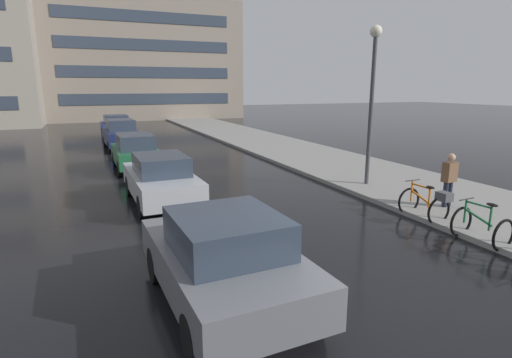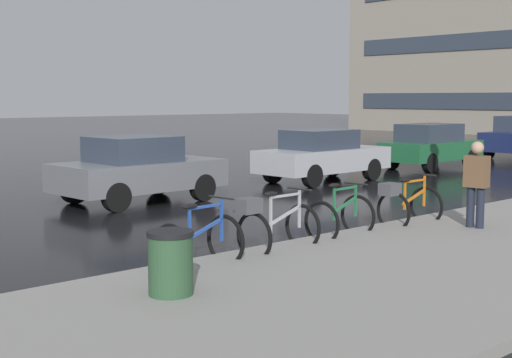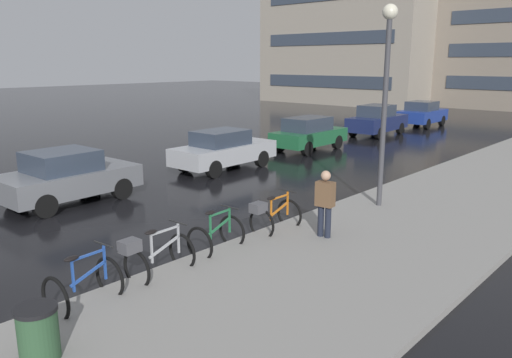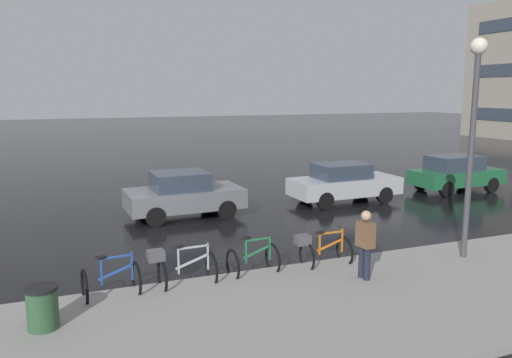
% 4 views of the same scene
% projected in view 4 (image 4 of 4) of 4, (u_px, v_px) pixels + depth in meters
% --- Properties ---
extents(ground_plane, '(140.00, 140.00, 0.00)m').
position_uv_depth(ground_plane, '(155.00, 240.00, 14.23)').
color(ground_plane, black).
extents(bicycle_nearest, '(0.85, 1.14, 1.02)m').
position_uv_depth(bicycle_nearest, '(111.00, 281.00, 10.04)').
color(bicycle_nearest, black).
rests_on(bicycle_nearest, ground).
extents(bicycle_second, '(0.80, 1.44, 1.01)m').
position_uv_depth(bicycle_second, '(181.00, 267.00, 10.57)').
color(bicycle_second, black).
rests_on(bicycle_second, ground).
extents(bicycle_third, '(0.81, 1.11, 1.00)m').
position_uv_depth(bicycle_third, '(253.00, 260.00, 11.32)').
color(bicycle_third, black).
rests_on(bicycle_third, ground).
extents(bicycle_farthest, '(0.76, 1.36, 0.99)m').
position_uv_depth(bicycle_farthest, '(321.00, 250.00, 11.81)').
color(bicycle_farthest, black).
rests_on(bicycle_farthest, ground).
extents(car_grey, '(2.10, 3.91, 1.54)m').
position_uv_depth(car_grey, '(183.00, 194.00, 16.79)').
color(car_grey, slate).
rests_on(car_grey, ground).
extents(car_silver, '(1.82, 4.22, 1.51)m').
position_uv_depth(car_silver, '(344.00, 183.00, 18.99)').
color(car_silver, '#B2B5BA').
rests_on(car_silver, ground).
extents(car_green, '(1.77, 3.93, 1.53)m').
position_uv_depth(car_green, '(456.00, 173.00, 21.08)').
color(car_green, '#1E6038').
rests_on(car_green, ground).
extents(pedestrian, '(0.42, 0.28, 1.67)m').
position_uv_depth(pedestrian, '(365.00, 243.00, 10.81)').
color(pedestrian, '#1E2333').
rests_on(pedestrian, ground).
extents(streetlamp, '(0.39, 0.39, 5.42)m').
position_uv_depth(streetlamp, '(474.00, 119.00, 11.80)').
color(streetlamp, '#424247').
rests_on(streetlamp, ground).
extents(trash_bin, '(0.55, 0.55, 0.89)m').
position_uv_depth(trash_bin, '(43.00, 311.00, 8.60)').
color(trash_bin, '#2D5133').
rests_on(trash_bin, ground).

